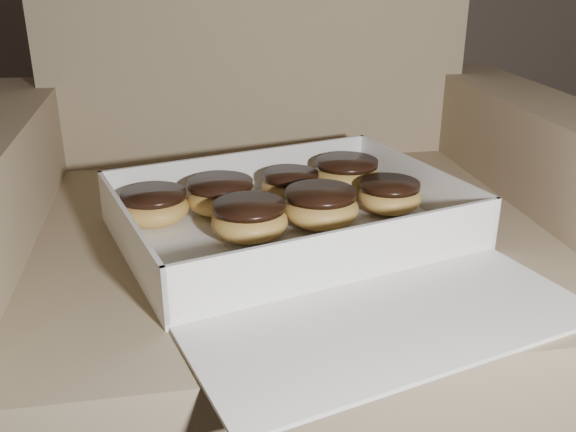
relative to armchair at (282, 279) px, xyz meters
The scene contains 12 objects.
armchair is the anchor object (origin of this frame).
bakery_box 0.22m from the armchair, 87.54° to the right, with size 0.57×0.62×0.07m.
donut_a 0.21m from the armchair, 71.09° to the right, with size 0.11×0.11×0.05m.
donut_b 0.20m from the armchair, ahead, with size 0.11×0.11×0.05m.
donut_c 0.26m from the armchair, 161.66° to the right, with size 0.10×0.10×0.05m.
donut_d 0.17m from the armchair, 23.86° to the right, with size 0.09×0.09×0.05m.
donut_e 0.24m from the armchair, 27.48° to the right, with size 0.09×0.09×0.05m.
donut_f 0.20m from the armchair, 157.55° to the right, with size 0.10×0.10×0.05m.
donut_g 0.23m from the armchair, 115.77° to the right, with size 0.10×0.10×0.05m.
crumb_a 0.35m from the armchair, 113.30° to the right, with size 0.01×0.01×0.00m, color black.
crumb_b 0.30m from the armchair, 65.03° to the right, with size 0.01×0.01×0.00m, color black.
crumb_c 0.29m from the armchair, 117.06° to the right, with size 0.01×0.01×0.00m, color black.
Camera 1 is at (-0.41, 0.10, 0.82)m, focal length 40.00 mm.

